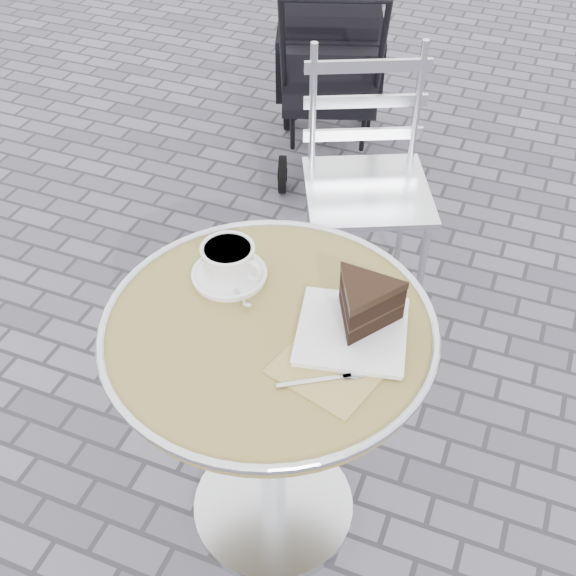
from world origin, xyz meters
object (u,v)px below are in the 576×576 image
at_px(cake_plate_set, 361,310).
at_px(bistro_chair, 366,151).
at_px(cafe_table, 270,376).
at_px(baby_stroller, 329,67).
at_px(cappuccino_set, 229,264).

distance_m(cake_plate_set, bistro_chair, 1.01).
relative_size(cafe_table, cake_plate_set, 2.03).
bearing_deg(baby_stroller, cake_plate_set, -88.38).
distance_m(cafe_table, cake_plate_set, 0.29).
xyz_separation_m(cake_plate_set, bistro_chair, (-0.26, 0.94, -0.24)).
height_order(cafe_table, bistro_chair, bistro_chair).
height_order(cafe_table, baby_stroller, baby_stroller).
height_order(cake_plate_set, bistro_chair, bistro_chair).
bearing_deg(baby_stroller, cafe_table, -94.25).
xyz_separation_m(cappuccino_set, baby_stroller, (-0.34, 1.69, -0.35)).
distance_m(cafe_table, baby_stroller, 1.87).
bearing_deg(bistro_chair, baby_stroller, 91.70).
distance_m(cake_plate_set, baby_stroller, 1.90).
bearing_deg(cake_plate_set, bistro_chair, 93.57).
relative_size(cappuccino_set, bistro_chair, 0.20).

